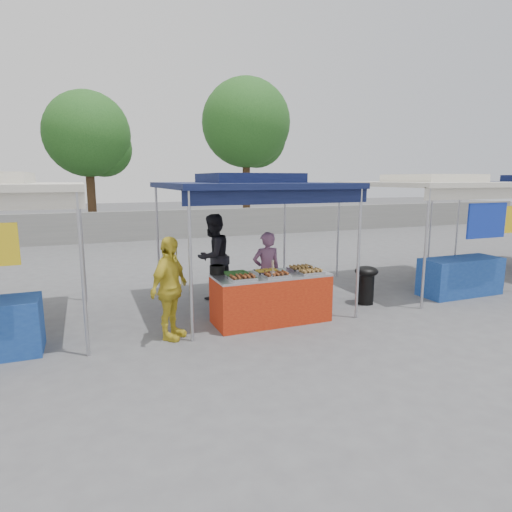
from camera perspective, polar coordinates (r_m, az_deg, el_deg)
name	(u,v)px	position (r m, az deg, el deg)	size (l,w,h in m)	color
ground_plane	(269,319)	(7.70, 1.69, -8.46)	(80.00, 80.00, 0.00)	#545456
back_wall	(162,225)	(18.01, -12.47, 4.06)	(40.00, 0.25, 1.20)	slate
main_canopy	(249,184)	(8.19, -0.98, 9.56)	(3.20, 3.20, 2.57)	#AFAFB6
neighbor_stall_right	(444,218)	(10.42, 23.77, 4.61)	(3.20, 3.20, 2.57)	#AFAFB6
tree_1	(91,138)	(19.87, -21.12, 14.46)	(3.58, 3.53, 6.08)	#3C2817
tree_2	(249,127)	(21.13, -0.99, 16.82)	(4.15, 4.15, 7.13)	#3C2817
vendor_table	(271,298)	(7.48, 2.01, -5.60)	(2.00, 0.80, 0.85)	#B52A10
food_tray_fl	(243,278)	(6.94, -1.76, -2.95)	(0.42, 0.30, 0.07)	#BBBBBF
food_tray_fm	(276,275)	(7.15, 2.68, -2.56)	(0.42, 0.30, 0.07)	#BBBBBF
food_tray_fr	(311,272)	(7.44, 7.29, -2.12)	(0.42, 0.30, 0.07)	#BBBBBF
food_tray_bl	(236,274)	(7.23, -2.67, -2.42)	(0.42, 0.30, 0.07)	#BBBBBF
food_tray_bm	(267,271)	(7.45, 1.42, -2.04)	(0.42, 0.30, 0.07)	#BBBBBF
food_tray_br	(301,268)	(7.73, 5.96, -1.64)	(0.42, 0.30, 0.07)	#BBBBBF
cooking_pot	(217,270)	(7.40, -5.21, -1.82)	(0.26, 0.26, 0.15)	black
skewer_cup	(273,275)	(7.09, 2.23, -2.50)	(0.09, 0.09, 0.11)	#AFAFB6
wok_burner	(366,281)	(8.79, 14.47, -3.30)	(0.46, 0.46, 0.77)	black
crate_left	(239,303)	(8.09, -2.32, -6.28)	(0.56, 0.39, 0.33)	#122D97
crate_right	(278,303)	(8.21, 3.02, -6.29)	(0.44, 0.31, 0.26)	#122D97
crate_stacked	(279,290)	(8.14, 3.04, -4.51)	(0.44, 0.31, 0.26)	#122D97
vendor_woman	(266,271)	(8.08, 1.41, -2.04)	(0.55, 0.36, 1.50)	#805174
helper_man	(213,257)	(8.89, -5.72, -0.08)	(0.86, 0.67, 1.77)	black
customer_person	(170,288)	(6.73, -11.43, -4.26)	(0.94, 0.39, 1.61)	gold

